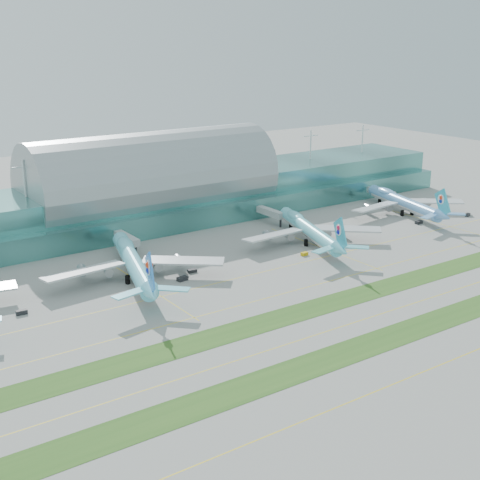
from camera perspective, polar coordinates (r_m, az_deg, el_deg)
ground at (r=226.44m, az=8.00°, el=-5.55°), size 700.00×700.00×0.00m
terminal at (r=323.66m, az=-7.49°, el=4.05°), size 340.00×69.10×36.00m
grass_strip_near at (r=208.66m, az=13.24°, el=-7.89°), size 420.00×12.00×0.08m
grass_strip_far at (r=227.77m, az=7.66°, el=-5.39°), size 420.00×12.00×0.08m
taxiline_a at (r=197.44m, az=17.57°, el=-9.77°), size 420.00×0.35×0.01m
taxiline_b at (r=217.28m, az=10.51°, el=-6.68°), size 420.00×0.35×0.01m
taxiline_c at (r=238.89m, az=5.08°, el=-4.21°), size 420.00×0.35×0.01m
taxiline_d at (r=255.02m, az=1.92°, el=-2.75°), size 420.00×0.35×0.01m
airliner_b at (r=249.11m, az=-9.10°, el=-1.86°), size 64.94×75.21×21.14m
airliner_c at (r=290.48m, az=5.90°, el=0.94°), size 60.46×70.26×19.92m
airliner_d at (r=346.79m, az=13.75°, el=3.20°), size 61.21×70.78×19.82m
gse_b at (r=228.38m, az=-18.14°, el=-5.88°), size 3.65×1.78×1.47m
gse_c at (r=246.82m, az=-4.95°, el=-3.31°), size 4.24×2.68×1.50m
gse_d at (r=255.07m, az=-4.10°, el=-2.64°), size 3.57×2.04×1.20m
gse_e at (r=274.98m, az=5.52°, el=-1.18°), size 3.04×1.93×1.33m
gse_f at (r=281.31m, az=7.64°, el=-0.79°), size 4.17×2.63×1.73m
gse_g at (r=331.05m, az=15.01°, el=1.48°), size 3.92×2.28×1.39m
gse_h at (r=351.76m, az=18.86°, el=2.05°), size 3.48×2.62×1.44m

